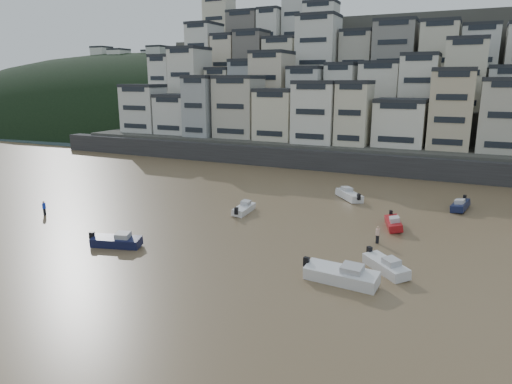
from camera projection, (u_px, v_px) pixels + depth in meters
The scene contains 13 objects.
sea_strip at pixel (133, 117), 197.33m from camera, with size 340.00×340.00×0.00m, color #4A5B6A.
harbor_wall at pixel (382, 165), 77.01m from camera, with size 140.00×3.00×3.50m, color #38383A.
hillside at pixel (436, 92), 107.39m from camera, with size 141.04×66.00×50.00m.
headland at pixel (146, 120), 182.33m from camera, with size 216.00×135.00×53.33m.
boat_a at pixel (341, 273), 35.83m from camera, with size 6.34×2.07×1.73m, color white, non-canonical shape.
boat_j at pixel (116, 240), 43.74m from camera, with size 5.25×1.72×1.43m, color #13193E, non-canonical shape.
boat_f at pixel (244, 208), 55.02m from camera, with size 4.79×1.57×1.31m, color white, non-canonical shape.
boat_i at pixel (461, 204), 56.41m from camera, with size 5.15×1.68×1.40m, color #141C40, non-canonical shape.
boat_e at pixel (393, 222), 49.38m from camera, with size 4.82×1.58×1.32m, color #A51419, non-canonical shape.
boat_b at pixel (386, 264), 38.04m from camera, with size 5.24×1.72×1.43m, color silver, non-canonical shape.
boat_h at pixel (349, 193), 61.36m from camera, with size 5.75×1.88×1.57m, color white, non-canonical shape.
person_blue at pixel (44, 208), 53.93m from camera, with size 0.44×0.44×1.74m, color blue, non-canonical shape.
person_pink at pixel (378, 235), 44.65m from camera, with size 0.44×0.44×1.74m, color beige, non-canonical shape.
Camera 1 is at (23.06, -12.74, 15.59)m, focal length 32.00 mm.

